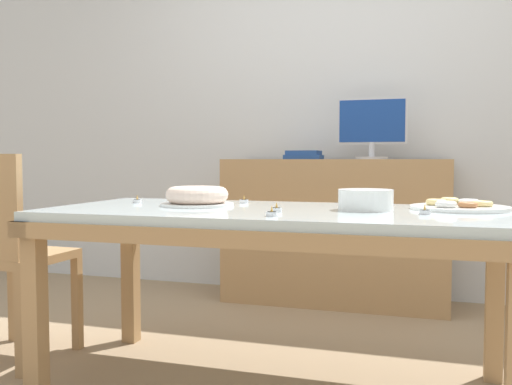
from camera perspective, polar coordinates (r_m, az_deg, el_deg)
name	(u,v)px	position (r m, az deg, el deg)	size (l,w,h in m)	color
wall_back	(344,103)	(3.96, 8.76, 8.85)	(8.00, 0.10, 2.60)	silver
dining_table	(274,230)	(2.25, 1.78, -3.82)	(1.82, 0.84, 0.72)	silver
chair	(3,248)	(2.79, -23.95, -5.06)	(0.43, 0.43, 0.94)	tan
sideboard	(335,231)	(3.67, 7.92, -3.86)	(1.40, 0.44, 0.92)	tan
computer_monitor	(372,129)	(3.62, 11.52, 6.29)	(0.42, 0.20, 0.38)	silver
book_stack	(304,155)	(3.68, 4.79, 3.75)	(0.24, 0.18, 0.06)	#23478C
cake_chocolate_round	(197,197)	(2.40, -5.91, -0.42)	(0.31, 0.31, 0.08)	white
pastry_platter	(459,206)	(2.36, 19.63, -1.30)	(0.38, 0.38, 0.04)	white
plate_stack	(366,200)	(2.23, 10.91, -0.72)	(0.21, 0.21, 0.08)	white
tealight_centre	(244,201)	(2.54, -1.22, -0.84)	(0.04, 0.04, 0.04)	silver
tealight_left_edge	(277,209)	(2.11, 2.07, -1.69)	(0.04, 0.04, 0.04)	silver
tealight_near_front	(425,212)	(2.10, 16.52, -1.85)	(0.04, 0.04, 0.04)	silver
tealight_right_edge	(137,201)	(2.61, -11.80, -0.80)	(0.04, 0.04, 0.04)	silver
tealight_near_cakes	(272,213)	(1.95, 1.59, -2.10)	(0.04, 0.04, 0.04)	silver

